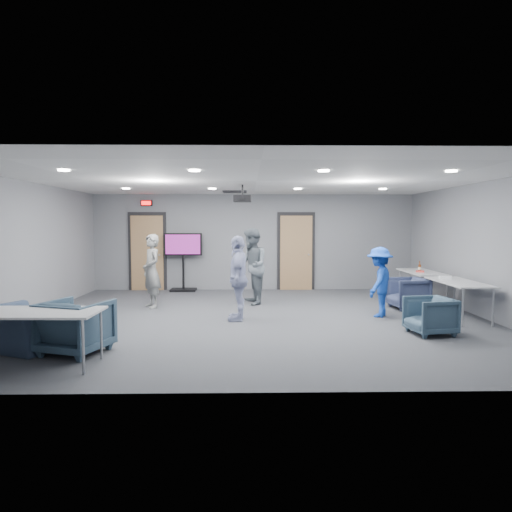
{
  "coord_description": "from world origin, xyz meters",
  "views": [
    {
      "loc": [
        -0.19,
        -8.92,
        1.86
      ],
      "look_at": [
        -0.0,
        0.53,
        1.2
      ],
      "focal_mm": 32.0,
      "sensor_mm": 36.0,
      "label": 1
    }
  ],
  "objects_px": {
    "chair_right_a": "(408,293)",
    "table_right_a": "(422,274)",
    "person_d": "(379,282)",
    "projector": "(242,198)",
    "person_b": "(251,266)",
    "table_front_left": "(23,314)",
    "person_a": "(152,271)",
    "chair_right_c": "(430,316)",
    "tv_stand": "(183,258)",
    "table_right_b": "(459,284)",
    "chair_front_a": "(76,327)",
    "bottle_right": "(420,268)",
    "person_c": "(238,278)",
    "chair_front_b": "(23,328)"
  },
  "relations": [
    {
      "from": "chair_right_a",
      "to": "table_right_a",
      "type": "xyz_separation_m",
      "value": [
        0.65,
        0.89,
        0.34
      ]
    },
    {
      "from": "person_d",
      "to": "projector",
      "type": "bearing_deg",
      "value": -70.98
    },
    {
      "from": "person_b",
      "to": "table_front_left",
      "type": "bearing_deg",
      "value": -43.62
    },
    {
      "from": "person_a",
      "to": "table_front_left",
      "type": "xyz_separation_m",
      "value": [
        -0.78,
        -4.22,
        -0.13
      ]
    },
    {
      "from": "chair_right_c",
      "to": "projector",
      "type": "xyz_separation_m",
      "value": [
        -3.19,
        2.13,
        2.09
      ]
    },
    {
      "from": "person_b",
      "to": "chair_right_c",
      "type": "xyz_separation_m",
      "value": [
        2.99,
        -2.97,
        -0.57
      ]
    },
    {
      "from": "person_a",
      "to": "person_d",
      "type": "height_order",
      "value": "person_a"
    },
    {
      "from": "tv_stand",
      "to": "table_right_b",
      "type": "bearing_deg",
      "value": -32.43
    },
    {
      "from": "table_right_a",
      "to": "projector",
      "type": "height_order",
      "value": "projector"
    },
    {
      "from": "chair_front_a",
      "to": "table_right_a",
      "type": "height_order",
      "value": "chair_front_a"
    },
    {
      "from": "person_d",
      "to": "table_right_b",
      "type": "bearing_deg",
      "value": 115.62
    },
    {
      "from": "bottle_right",
      "to": "projector",
      "type": "bearing_deg",
      "value": -167.41
    },
    {
      "from": "chair_front_a",
      "to": "bottle_right",
      "type": "distance_m",
      "value": 7.72
    },
    {
      "from": "chair_right_a",
      "to": "tv_stand",
      "type": "distance_m",
      "value": 6.03
    },
    {
      "from": "person_b",
      "to": "chair_right_a",
      "type": "bearing_deg",
      "value": 69.14
    },
    {
      "from": "person_c",
      "to": "chair_right_a",
      "type": "height_order",
      "value": "person_c"
    },
    {
      "from": "chair_front_b",
      "to": "table_right_a",
      "type": "relative_size",
      "value": 0.6
    },
    {
      "from": "person_d",
      "to": "chair_front_b",
      "type": "distance_m",
      "value": 6.43
    },
    {
      "from": "person_b",
      "to": "projector",
      "type": "distance_m",
      "value": 1.75
    },
    {
      "from": "chair_right_a",
      "to": "chair_front_b",
      "type": "height_order",
      "value": "chair_right_a"
    },
    {
      "from": "person_c",
      "to": "table_right_a",
      "type": "distance_m",
      "value": 4.81
    },
    {
      "from": "chair_right_c",
      "to": "projector",
      "type": "relative_size",
      "value": 1.85
    },
    {
      "from": "table_right_b",
      "to": "table_front_left",
      "type": "height_order",
      "value": "same"
    },
    {
      "from": "bottle_right",
      "to": "projector",
      "type": "height_order",
      "value": "projector"
    },
    {
      "from": "bottle_right",
      "to": "tv_stand",
      "type": "bearing_deg",
      "value": 160.6
    },
    {
      "from": "person_c",
      "to": "chair_right_a",
      "type": "relative_size",
      "value": 2.17
    },
    {
      "from": "person_a",
      "to": "tv_stand",
      "type": "relative_size",
      "value": 1.02
    },
    {
      "from": "chair_front_b",
      "to": "table_right_a",
      "type": "height_order",
      "value": "table_right_a"
    },
    {
      "from": "chair_right_c",
      "to": "chair_front_a",
      "type": "xyz_separation_m",
      "value": [
        -5.56,
        -1.02,
        0.07
      ]
    },
    {
      "from": "chair_front_b",
      "to": "bottle_right",
      "type": "relative_size",
      "value": 3.78
    },
    {
      "from": "chair_right_a",
      "to": "person_b",
      "type": "bearing_deg",
      "value": -107.0
    },
    {
      "from": "tv_stand",
      "to": "projector",
      "type": "height_order",
      "value": "projector"
    },
    {
      "from": "chair_right_a",
      "to": "chair_front_b",
      "type": "distance_m",
      "value": 7.55
    },
    {
      "from": "person_a",
      "to": "chair_right_c",
      "type": "bearing_deg",
      "value": 31.31
    },
    {
      "from": "table_right_b",
      "to": "person_b",
      "type": "bearing_deg",
      "value": 68.1
    },
    {
      "from": "tv_stand",
      "to": "projector",
      "type": "xyz_separation_m",
      "value": [
        1.68,
        -2.99,
        1.49
      ]
    },
    {
      "from": "person_c",
      "to": "chair_right_a",
      "type": "bearing_deg",
      "value": 110.39
    },
    {
      "from": "chair_front_a",
      "to": "chair_front_b",
      "type": "bearing_deg",
      "value": 7.08
    },
    {
      "from": "chair_front_a",
      "to": "table_front_left",
      "type": "relative_size",
      "value": 0.44
    },
    {
      "from": "table_right_a",
      "to": "table_front_left",
      "type": "relative_size",
      "value": 0.86
    },
    {
      "from": "chair_front_a",
      "to": "person_d",
      "type": "bearing_deg",
      "value": -135.07
    },
    {
      "from": "table_right_a",
      "to": "chair_right_c",
      "type": "bearing_deg",
      "value": 161.2
    },
    {
      "from": "chair_right_a",
      "to": "bottle_right",
      "type": "relative_size",
      "value": 2.85
    },
    {
      "from": "chair_right_a",
      "to": "projector",
      "type": "distance_m",
      "value": 4.18
    },
    {
      "from": "person_b",
      "to": "chair_front_b",
      "type": "distance_m",
      "value": 5.16
    },
    {
      "from": "table_right_b",
      "to": "projector",
      "type": "distance_m",
      "value": 4.69
    },
    {
      "from": "person_d",
      "to": "bottle_right",
      "type": "bearing_deg",
      "value": 170.03
    },
    {
      "from": "person_b",
      "to": "chair_right_a",
      "type": "height_order",
      "value": "person_b"
    },
    {
      "from": "bottle_right",
      "to": "person_d",
      "type": "bearing_deg",
      "value": -131.93
    },
    {
      "from": "chair_front_b",
      "to": "table_front_left",
      "type": "distance_m",
      "value": 0.94
    }
  ]
}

